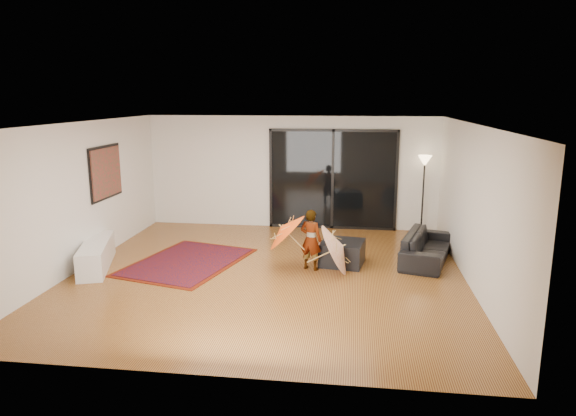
% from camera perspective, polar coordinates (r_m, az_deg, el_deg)
% --- Properties ---
extents(floor, '(7.00, 7.00, 0.00)m').
position_cam_1_polar(floor, '(9.38, -2.29, -7.34)').
color(floor, '#9D682B').
rests_on(floor, ground).
extents(ceiling, '(7.00, 7.00, 0.00)m').
position_cam_1_polar(ceiling, '(8.84, -2.44, 9.37)').
color(ceiling, white).
rests_on(ceiling, wall_back).
extents(wall_back, '(7.00, 0.00, 7.00)m').
position_cam_1_polar(wall_back, '(12.43, 0.38, 3.98)').
color(wall_back, silver).
rests_on(wall_back, floor).
extents(wall_front, '(7.00, 0.00, 7.00)m').
position_cam_1_polar(wall_front, '(5.71, -8.35, -6.24)').
color(wall_front, silver).
rests_on(wall_front, floor).
extents(wall_left, '(0.00, 7.00, 7.00)m').
position_cam_1_polar(wall_left, '(10.20, -22.13, 1.22)').
color(wall_left, silver).
rests_on(wall_left, floor).
extents(wall_right, '(0.00, 7.00, 7.00)m').
position_cam_1_polar(wall_right, '(9.11, 19.90, 0.15)').
color(wall_right, silver).
rests_on(wall_right, floor).
extents(sliding_door, '(3.06, 0.07, 2.40)m').
position_cam_1_polar(sliding_door, '(12.33, 4.98, 3.17)').
color(sliding_door, black).
rests_on(sliding_door, wall_back).
extents(painting, '(0.04, 1.28, 1.08)m').
position_cam_1_polar(painting, '(11.00, -19.56, 3.76)').
color(painting, black).
rests_on(painting, wall_left).
extents(media_console, '(0.99, 1.83, 0.49)m').
position_cam_1_polar(media_console, '(10.31, -20.51, -4.86)').
color(media_console, white).
rests_on(media_console, floor).
extents(speaker, '(0.32, 0.32, 0.30)m').
position_cam_1_polar(speaker, '(10.15, -21.04, -5.74)').
color(speaker, '#424244').
rests_on(speaker, floor).
extents(persian_rug, '(2.40, 2.91, 0.02)m').
position_cam_1_polar(persian_rug, '(10.19, -11.13, -5.89)').
color(persian_rug, '#571507').
rests_on(persian_rug, floor).
extents(sofa, '(1.25, 2.06, 0.56)m').
position_cam_1_polar(sofa, '(10.37, 15.15, -4.19)').
color(sofa, black).
rests_on(sofa, floor).
extents(ottoman, '(0.89, 0.89, 0.45)m').
position_cam_1_polar(ottoman, '(9.90, 6.05, -4.96)').
color(ottoman, black).
rests_on(ottoman, floor).
extents(floor_lamp, '(0.32, 0.32, 1.84)m').
position_cam_1_polar(floor_lamp, '(12.18, 14.90, 3.86)').
color(floor_lamp, black).
rests_on(floor_lamp, floor).
extents(child, '(0.48, 0.40, 1.14)m').
position_cam_1_polar(child, '(9.47, 2.55, -3.54)').
color(child, '#999999').
rests_on(child, floor).
extents(parasol_orange, '(0.74, 0.88, 0.89)m').
position_cam_1_polar(parasol_orange, '(9.44, -0.80, -2.54)').
color(parasol_orange, '#E1470B').
rests_on(parasol_orange, child).
extents(parasol_white, '(0.62, 0.98, 0.99)m').
position_cam_1_polar(parasol_white, '(9.31, 6.16, -4.28)').
color(parasol_white, white).
rests_on(parasol_white, floor).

